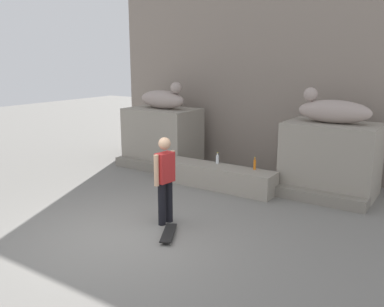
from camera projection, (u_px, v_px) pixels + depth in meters
The scene contains 12 objects.
ground_plane at pixel (118, 235), 7.40m from camera, with size 40.00×40.00×0.00m, color slate.
facade_wall at pixel (263, 57), 11.44m from camera, with size 9.27×0.60×6.21m, color gray.
pedestal_left at pixel (163, 137), 12.11m from camera, with size 2.04×1.34×1.65m, color gray.
pedestal_right at pixel (330, 159), 9.47m from camera, with size 2.04×1.34×1.65m, color gray.
statue_reclining_left at pixel (163, 99), 11.84m from camera, with size 1.65×0.73×0.78m.
statue_reclining_right at pixel (333, 110), 9.24m from camera, with size 1.62×0.61×0.78m.
ledge_block at pixel (215, 176), 10.06m from camera, with size 3.01×0.64×0.54m, color gray.
skater at pixel (165, 177), 7.72m from camera, with size 0.24×0.54×1.67m.
skateboard at pixel (169, 233), 7.32m from camera, with size 0.56×0.80×0.08m.
bottle_clear at pixel (217, 159), 10.20m from camera, with size 0.08×0.08×0.27m.
bottle_orange at pixel (255, 164), 9.64m from camera, with size 0.06×0.06×0.30m.
stair_step at pixel (223, 179), 10.39m from camera, with size 6.89×0.50×0.25m, color gray.
Camera 1 is at (4.93, -4.97, 3.09)m, focal length 38.78 mm.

